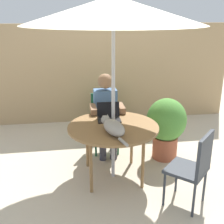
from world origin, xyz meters
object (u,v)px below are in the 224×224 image
Objects in this scene: patio_umbrella at (113,10)px; person_seated at (106,110)px; patio_table at (113,130)px; chair_occupied at (105,117)px; chair_empty at (195,165)px; cat at (113,127)px; potted_plant_near_fence at (166,125)px; laptop at (109,115)px; potted_plant_by_chair at (106,108)px.

patio_umbrella is 1.82× the size of person_seated.
person_seated reaches higher than patio_table.
chair_empty is (0.77, -1.60, 0.00)m from chair_occupied.
patio_umbrella is 3.53× the size of cat.
potted_plant_near_fence is (0.85, 0.41, -1.57)m from patio_umbrella.
cat is (-0.04, -0.93, 0.11)m from person_seated.
person_seated is 4.02× the size of laptop.
cat is at bearing 147.94° from chair_empty.
cat is 2.15m from potted_plant_by_chair.
chair_empty is at bearing -64.32° from chair_occupied.
chair_empty is at bearing -44.09° from patio_umbrella.
chair_occupied is 0.72× the size of person_seated.
patio_umbrella is 1.56m from person_seated.
patio_umbrella reaches higher than potted_plant_near_fence.
potted_plant_near_fence is at bearing 36.25° from cat.
laptop is (-0.02, -0.44, 0.09)m from person_seated.
patio_table is 1.28× the size of chair_empty.
potted_plant_near_fence reaches higher than chair_empty.
person_seated is (-0.00, -0.16, 0.17)m from chair_occupied.
patio_umbrella is at bearing 0.00° from patio_table.
potted_plant_by_chair is (-0.70, 1.44, -0.18)m from potted_plant_near_fence.
potted_plant_near_fence is at bearing -27.60° from chair_occupied.
cat reaches higher than potted_plant_by_chair.
patio_table reaches higher than potted_plant_by_chair.
cat is 1.02× the size of potted_plant_by_chair.
laptop is at bearing 87.76° from cat.
cat is (-0.04, -0.24, 0.13)m from patio_table.
cat is at bearing -99.81° from patio_umbrella.
cat is (-0.04, -1.09, 0.28)m from chair_occupied.
chair_empty is 2.91× the size of laptop.
patio_table is 1.80× the size of cat.
person_seated reaches higher than chair_empty.
chair_occupied is 1.40× the size of cat.
person_seated is at bearing 90.00° from patio_umbrella.
chair_empty reaches higher than potted_plant_by_chair.
patio_table is at bearing -90.00° from person_seated.
patio_table is 0.93× the size of person_seated.
laptop is at bearing -169.61° from potted_plant_near_fence.
patio_umbrella is 3.62× the size of potted_plant_by_chair.
patio_table is 0.70m from person_seated.
laptop is at bearing -92.82° from person_seated.
patio_umbrella is at bearing 135.91° from chair_empty.
chair_occupied is at bearing 90.00° from patio_table.
potted_plant_near_fence reaches higher than chair_occupied.
potted_plant_near_fence is at bearing 86.23° from chair_empty.
laptop is at bearing -96.11° from potted_plant_by_chair.
patio_umbrella is at bearing -90.00° from chair_occupied.
patio_umbrella is 1.83m from potted_plant_near_fence.
laptop is (-0.02, -0.60, 0.26)m from chair_occupied.
chair_occupied is at bearing -98.51° from potted_plant_by_chair.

